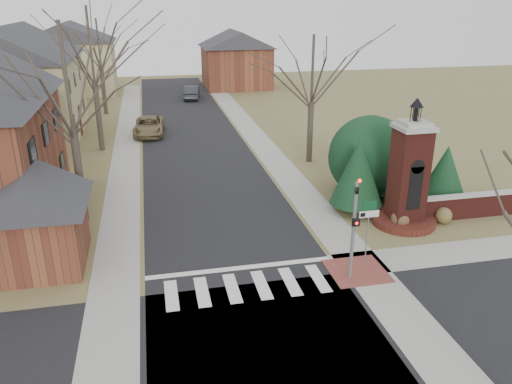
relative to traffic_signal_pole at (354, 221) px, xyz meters
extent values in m
plane|color=olive|center=(-4.30, -0.57, -2.59)|extent=(120.00, 120.00, 0.00)
cube|color=black|center=(-4.30, 21.43, -2.58)|extent=(8.00, 70.00, 0.01)
cube|color=black|center=(-4.30, -3.57, -2.58)|extent=(120.00, 8.00, 0.01)
cube|color=silver|center=(-4.30, 0.23, -2.58)|extent=(8.00, 2.20, 0.02)
cube|color=silver|center=(-4.30, 1.73, -2.58)|extent=(8.00, 0.35, 0.02)
cube|color=gray|center=(0.90, 21.43, -2.58)|extent=(2.00, 60.00, 0.02)
cube|color=gray|center=(-9.50, 21.43, -2.58)|extent=(2.00, 60.00, 0.02)
cube|color=brown|center=(0.50, 0.43, -2.57)|extent=(2.40, 2.40, 0.02)
cylinder|color=slate|center=(0.00, 0.03, -0.49)|extent=(0.14, 0.14, 4.20)
imported|color=black|center=(0.00, 0.03, 1.46)|extent=(0.15, 0.18, 0.90)
sphere|color=#FF0C05|center=(0.00, -0.19, 1.76)|extent=(0.14, 0.14, 0.14)
cube|color=black|center=(0.00, -0.15, 0.01)|extent=(0.28, 0.16, 0.30)
sphere|color=#FF0C05|center=(0.00, -0.24, 0.01)|extent=(0.11, 0.11, 0.11)
cylinder|color=slate|center=(1.30, 1.43, -1.29)|extent=(0.06, 0.06, 2.60)
cube|color=silver|center=(1.30, 1.41, -0.44)|extent=(0.90, 0.03, 0.30)
cube|color=black|center=(1.00, 1.39, -0.44)|extent=(0.22, 0.02, 0.18)
cube|color=#0E4324|center=(1.30, 1.41, -0.04)|extent=(0.60, 0.03, 0.40)
cylinder|color=#521D18|center=(4.70, 4.43, -2.41)|extent=(3.20, 3.20, 0.36)
cube|color=#521D18|center=(4.70, 4.43, -0.09)|extent=(1.50, 1.50, 5.00)
cube|color=black|center=(4.70, 3.71, -0.39)|extent=(0.70, 0.10, 2.20)
cube|color=gray|center=(4.70, 4.43, 2.46)|extent=(1.70, 1.70, 0.20)
cube|color=gray|center=(4.70, 4.43, 2.66)|extent=(1.30, 1.30, 0.20)
cylinder|color=black|center=(4.70, 4.43, 3.06)|extent=(0.20, 0.20, 0.60)
cone|color=black|center=(4.70, 4.43, 3.66)|extent=(0.64, 0.64, 0.45)
cube|color=#521D18|center=(9.20, 4.43, -1.99)|extent=(7.50, 0.40, 1.20)
cube|color=gray|center=(9.20, 4.43, -1.34)|extent=(7.50, 0.50, 0.10)
cube|color=tan|center=(-17.80, 26.43, 0.61)|extent=(9.00, 12.00, 6.40)
cube|color=brown|center=(-12.80, 3.93, -1.19)|extent=(4.00, 4.00, 2.80)
cube|color=tan|center=(-16.30, 47.43, 0.41)|extent=(10.00, 8.00, 6.00)
cube|color=tan|center=(-19.10, 45.83, 4.40)|extent=(0.75, 0.75, 3.08)
cube|color=brown|center=(3.70, 47.43, -0.09)|extent=(8.00, 8.00, 5.00)
cube|color=brown|center=(1.46, 45.83, 3.31)|extent=(0.75, 0.75, 2.80)
cylinder|color=#473D33|center=(2.90, 6.43, -2.34)|extent=(0.20, 0.20, 0.50)
cone|color=black|center=(2.90, 6.43, -0.29)|extent=(2.80, 2.80, 3.60)
cylinder|color=#473D33|center=(6.20, 7.63, -2.34)|extent=(0.20, 0.20, 0.50)
cone|color=black|center=(6.20, 7.63, 0.01)|extent=(3.40, 3.40, 4.20)
cylinder|color=#473D33|center=(8.20, 6.63, -2.34)|extent=(0.20, 0.20, 0.50)
cone|color=black|center=(8.20, 6.63, -0.69)|extent=(2.40, 2.40, 2.80)
sphere|color=black|center=(4.70, 8.93, -0.19)|extent=(4.80, 4.80, 4.80)
cylinder|color=#473D33|center=(-11.30, 8.43, -0.17)|extent=(0.40, 0.40, 4.83)
cylinder|color=#473D33|center=(-11.30, 21.43, -0.07)|extent=(0.40, 0.40, 5.04)
cylinder|color=#473D33|center=(-11.80, 34.43, -0.38)|extent=(0.40, 0.40, 4.41)
cylinder|color=#473D33|center=(3.20, 15.43, -0.49)|extent=(0.40, 0.40, 4.20)
imported|color=olive|center=(-7.70, 25.28, -1.86)|extent=(2.79, 5.39, 1.45)
imported|color=#2C2F33|center=(-2.70, 40.42, -1.83)|extent=(2.28, 4.76, 1.51)
sphere|color=brown|center=(4.30, 4.03, -2.12)|extent=(0.94, 0.94, 0.94)
sphere|color=brown|center=(6.70, 4.03, -2.15)|extent=(0.86, 0.86, 0.86)
camera|label=1|loc=(-7.59, -16.68, 8.25)|focal=35.00mm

